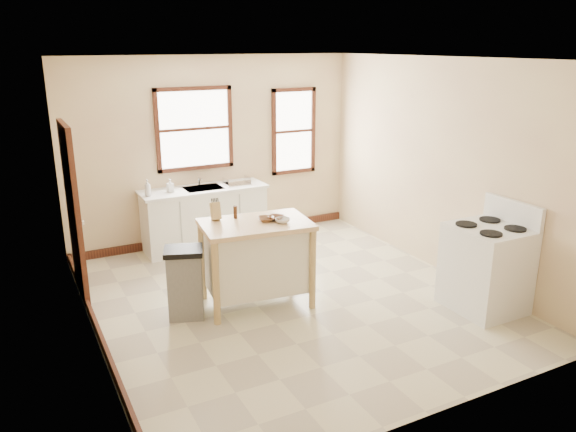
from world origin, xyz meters
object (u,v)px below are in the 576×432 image
at_px(bowl_a, 266,219).
at_px(trash_bin, 185,283).
at_px(pepper_grinder, 235,212).
at_px(gas_stove, 487,257).
at_px(kitchen_island, 256,263).
at_px(bowl_b, 276,218).
at_px(soap_bottle_b, 170,186).
at_px(knife_block, 216,212).
at_px(soap_bottle_a, 148,188).
at_px(bowl_c, 282,220).
at_px(dish_rack, 237,182).

relative_size(bowl_a, trash_bin, 0.23).
bearing_deg(pepper_grinder, gas_stove, -32.95).
xyz_separation_m(kitchen_island, trash_bin, (-0.85, 0.06, -0.10)).
bearing_deg(bowl_b, soap_bottle_b, 106.98).
bearing_deg(pepper_grinder, bowl_a, -44.12).
height_order(bowl_a, bowl_b, bowl_a).
relative_size(kitchen_island, trash_bin, 1.51).
distance_m(knife_block, gas_stove, 3.14).
bearing_deg(soap_bottle_b, bowl_b, -83.74).
relative_size(soap_bottle_b, bowl_b, 1.04).
relative_size(bowl_b, gas_stove, 0.14).
height_order(soap_bottle_b, trash_bin, soap_bottle_b).
height_order(soap_bottle_a, pepper_grinder, pepper_grinder).
distance_m(soap_bottle_a, kitchen_island, 2.22).
xyz_separation_m(kitchen_island, knife_block, (-0.37, 0.30, 0.60)).
bearing_deg(bowl_c, soap_bottle_a, 114.58).
bearing_deg(gas_stove, dish_rack, 116.19).
height_order(soap_bottle_a, soap_bottle_b, soap_bottle_a).
xyz_separation_m(soap_bottle_a, bowl_c, (1.00, -2.18, -0.00)).
bearing_deg(kitchen_island, soap_bottle_b, 107.27).
relative_size(soap_bottle_a, gas_stove, 0.19).
bearing_deg(pepper_grinder, soap_bottle_a, 108.31).
distance_m(soap_bottle_b, kitchen_island, 2.20).
height_order(dish_rack, pepper_grinder, pepper_grinder).
bearing_deg(kitchen_island, knife_block, 148.26).
relative_size(knife_block, pepper_grinder, 1.33).
bearing_deg(trash_bin, kitchen_island, 15.43).
relative_size(pepper_grinder, trash_bin, 0.18).
height_order(soap_bottle_b, pepper_grinder, pepper_grinder).
distance_m(soap_bottle_a, trash_bin, 2.07).
distance_m(bowl_a, bowl_c, 0.20).
relative_size(trash_bin, gas_stove, 0.65).
distance_m(pepper_grinder, trash_bin, 0.99).
height_order(soap_bottle_a, trash_bin, soap_bottle_a).
xyz_separation_m(knife_block, gas_stove, (2.65, -1.62, -0.48)).
relative_size(soap_bottle_a, bowl_b, 1.29).
height_order(bowl_a, bowl_c, bowl_c).
relative_size(soap_bottle_a, kitchen_island, 0.19).
relative_size(soap_bottle_a, bowl_c, 1.37).
bearing_deg(bowl_c, pepper_grinder, 135.34).
height_order(dish_rack, bowl_a, bowl_a).
bearing_deg(pepper_grinder, kitchen_island, -59.80).
relative_size(dish_rack, bowl_c, 2.23).
distance_m(soap_bottle_b, gas_stove, 4.36).
relative_size(soap_bottle_a, soap_bottle_b, 1.25).
xyz_separation_m(pepper_grinder, trash_bin, (-0.70, -0.19, -0.67)).
xyz_separation_m(dish_rack, trash_bin, (-1.46, -2.00, -0.56)).
bearing_deg(bowl_b, trash_bin, 176.47).
xyz_separation_m(dish_rack, knife_block, (-0.99, -1.76, 0.14)).
bearing_deg(bowl_a, trash_bin, 175.89).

